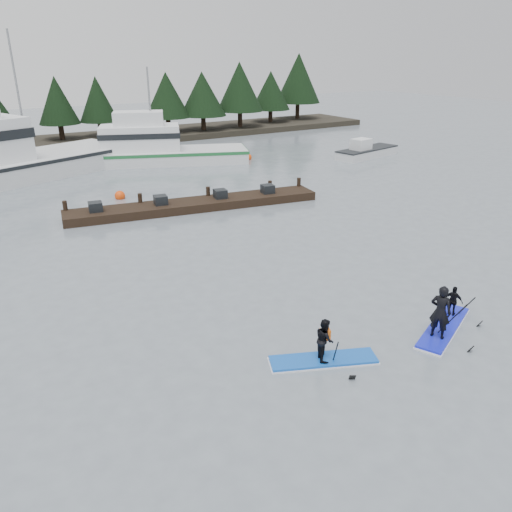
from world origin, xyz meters
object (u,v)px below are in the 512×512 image
paddleboard_solo (324,348)px  paddleboard_duo (444,315)px  floating_dock (196,205)px  fishing_boat_medium (157,156)px

paddleboard_solo → paddleboard_duo: bearing=14.2°
floating_dock → paddleboard_duo: (0.83, -16.61, 0.37)m
fishing_boat_medium → paddleboard_duo: bearing=-72.5°
fishing_boat_medium → floating_dock: fishing_boat_medium is taller
fishing_boat_medium → paddleboard_solo: 29.87m
paddleboard_solo → paddleboard_duo: (4.29, -0.70, 0.13)m
paddleboard_duo → fishing_boat_medium: bearing=62.4°
fishing_boat_medium → floating_dock: size_ratio=0.97×
fishing_boat_medium → paddleboard_solo: (-6.35, -29.19, -0.09)m
fishing_boat_medium → paddleboard_duo: (-2.06, -29.89, 0.04)m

